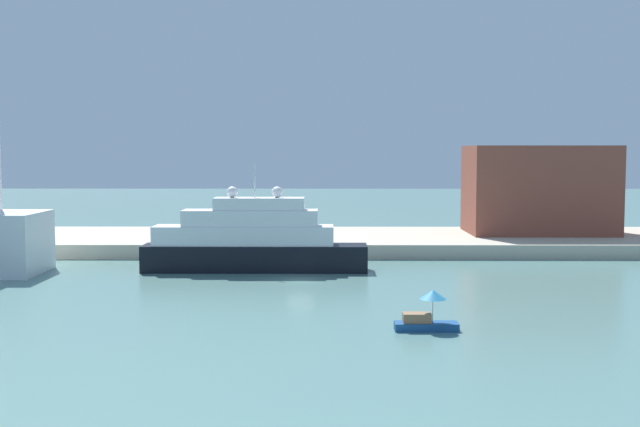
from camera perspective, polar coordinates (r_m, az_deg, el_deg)
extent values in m
plane|color=slate|center=(80.67, -1.42, -4.82)|extent=(400.00, 400.00, 0.00)
cube|color=#B7AD99|center=(108.10, -0.96, -1.99)|extent=(110.00, 23.63, 1.75)
cube|color=black|center=(87.52, -4.64, -3.16)|extent=(24.31, 4.19, 2.87)
cube|color=white|center=(87.34, -5.44, -1.55)|extent=(19.45, 3.86, 2.08)
cube|color=white|center=(87.09, -4.97, -0.31)|extent=(14.59, 3.52, 1.72)
cube|color=white|center=(86.89, -4.34, 0.70)|extent=(9.72, 3.19, 1.33)
cylinder|color=silver|center=(86.80, -4.67, 2.40)|extent=(0.16, 0.16, 3.86)
sphere|color=white|center=(86.68, -3.07, 1.53)|extent=(1.20, 1.20, 1.20)
sphere|color=white|center=(87.11, -6.26, 1.53)|extent=(1.20, 1.20, 1.20)
cube|color=navy|center=(59.31, 7.56, -7.96)|extent=(4.62, 1.52, 0.58)
cube|color=#8C6647|center=(59.09, 6.90, -7.37)|extent=(2.03, 1.22, 0.69)
cylinder|color=#B2B2B2|center=(59.13, 8.02, -6.86)|extent=(0.06, 0.06, 1.72)
cone|color=teal|center=(58.91, 8.03, -5.72)|extent=(1.95, 1.95, 0.68)
cube|color=brown|center=(114.14, 15.28, 1.66)|extent=(19.35, 11.89, 12.01)
cube|color=black|center=(104.87, -8.56, -1.51)|extent=(3.83, 1.80, 0.89)
cube|color=#262D33|center=(104.83, -8.67, -1.13)|extent=(2.30, 1.62, 0.54)
cylinder|color=#334C8C|center=(105.98, -6.45, -1.26)|extent=(0.36, 0.36, 1.53)
sphere|color=tan|center=(105.89, -6.45, -0.78)|extent=(0.24, 0.24, 0.24)
cylinder|color=black|center=(98.01, -2.30, -1.91)|extent=(0.39, 0.39, 0.80)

